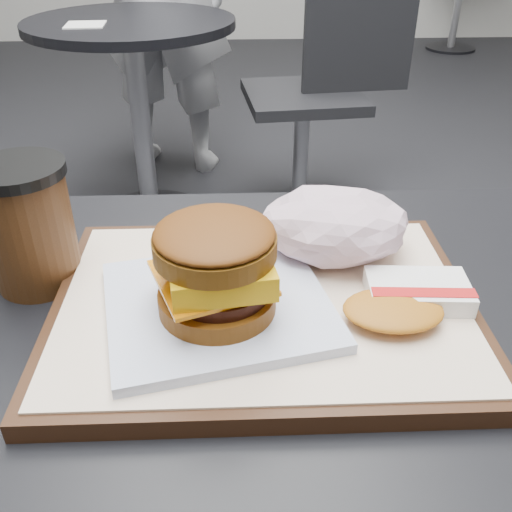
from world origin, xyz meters
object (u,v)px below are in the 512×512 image
at_px(hash_brown, 407,299).
at_px(neighbor_chair, 322,83).
at_px(breakfast_sandwich, 217,277).
at_px(neighbor_table, 136,80).
at_px(customer_table, 252,484).
at_px(serving_tray, 263,306).
at_px(crumpled_wrapper, 335,225).
at_px(coffee_cup, 29,224).

distance_m(hash_brown, neighbor_chair, 1.74).
height_order(breakfast_sandwich, neighbor_table, breakfast_sandwich).
xyz_separation_m(hash_brown, neighbor_chair, (0.18, 1.71, -0.29)).
distance_m(customer_table, neighbor_chair, 1.76).
xyz_separation_m(serving_tray, breakfast_sandwich, (-0.04, -0.02, 0.05)).
height_order(serving_tray, crumpled_wrapper, crumpled_wrapper).
height_order(customer_table, breakfast_sandwich, breakfast_sandwich).
xyz_separation_m(serving_tray, coffee_cup, (-0.22, 0.06, 0.05)).
bearing_deg(customer_table, crumpled_wrapper, 53.85).
bearing_deg(serving_tray, neighbor_chair, 79.80).
bearing_deg(serving_tray, neighbor_table, 102.72).
bearing_deg(coffee_cup, neighbor_chair, 72.11).
distance_m(crumpled_wrapper, coffee_cup, 0.30).
relative_size(breakfast_sandwich, neighbor_table, 0.30).
bearing_deg(crumpled_wrapper, neighbor_chair, 81.93).
bearing_deg(coffee_cup, customer_table, -27.92).
relative_size(crumpled_wrapper, neighbor_chair, 0.17).
relative_size(neighbor_table, neighbor_chair, 0.85).
xyz_separation_m(neighbor_table, neighbor_chair, (0.67, 0.08, -0.04)).
relative_size(coffee_cup, neighbor_table, 0.17).
relative_size(hash_brown, crumpled_wrapper, 0.82).
relative_size(serving_tray, coffee_cup, 3.03).
bearing_deg(hash_brown, customer_table, -170.02).
bearing_deg(neighbor_table, crumpled_wrapper, -74.08).
distance_m(hash_brown, coffee_cup, 0.36).
bearing_deg(neighbor_table, serving_tray, -77.28).
relative_size(serving_tray, breakfast_sandwich, 1.71).
distance_m(breakfast_sandwich, crumpled_wrapper, 0.15).
xyz_separation_m(customer_table, neighbor_table, (-0.35, 1.65, -0.03)).
bearing_deg(breakfast_sandwich, hash_brown, 0.63).
height_order(customer_table, hash_brown, hash_brown).
bearing_deg(hash_brown, crumpled_wrapper, 117.74).
relative_size(serving_tray, neighbor_table, 0.51).
bearing_deg(serving_tray, customer_table, -104.82).
bearing_deg(customer_table, neighbor_chair, 79.68).
bearing_deg(crumpled_wrapper, serving_tray, -135.70).
height_order(customer_table, neighbor_table, customer_table).
height_order(hash_brown, neighbor_chair, neighbor_chair).
bearing_deg(neighbor_chair, crumpled_wrapper, -98.07).
bearing_deg(serving_tray, crumpled_wrapper, 44.30).
bearing_deg(crumpled_wrapper, customer_table, -126.15).
height_order(customer_table, crumpled_wrapper, crumpled_wrapper).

